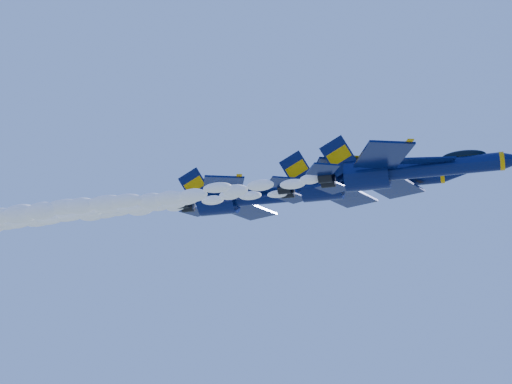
# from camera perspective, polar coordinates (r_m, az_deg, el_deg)

# --- Properties ---
(jet_lead) EXTENTS (17.37, 14.25, 6.46)m
(jet_lead) POSITION_cam_1_polar(r_m,az_deg,el_deg) (60.67, 12.13, 1.78)
(jet_lead) COLOR #09113C
(smoke_trail_jet_lead) EXTENTS (35.69, 1.94, 1.74)m
(smoke_trail_jet_lead) POSITION_cam_1_polar(r_m,az_deg,el_deg) (66.84, -9.93, -0.66)
(smoke_trail_jet_lead) COLOR white
(jet_second) EXTENTS (17.83, 14.63, 6.63)m
(jet_second) POSITION_cam_1_polar(r_m,az_deg,el_deg) (67.69, 8.29, 0.81)
(jet_second) COLOR #09113C
(smoke_trail_jet_second) EXTENTS (35.69, 1.99, 1.79)m
(smoke_trail_jet_second) POSITION_cam_1_polar(r_m,az_deg,el_deg) (75.04, -11.30, -1.32)
(smoke_trail_jet_second) COLOR white
(jet_third) EXTENTS (19.76, 16.21, 7.34)m
(jet_third) POSITION_cam_1_polar(r_m,az_deg,el_deg) (78.83, -0.30, -0.42)
(jet_third) COLOR #09113C
(smoke_trail_jet_third) EXTENTS (35.69, 2.20, 1.98)m
(smoke_trail_jet_third) POSITION_cam_1_polar(r_m,az_deg,el_deg) (89.45, -16.69, -2.14)
(smoke_trail_jet_third) COLOR white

